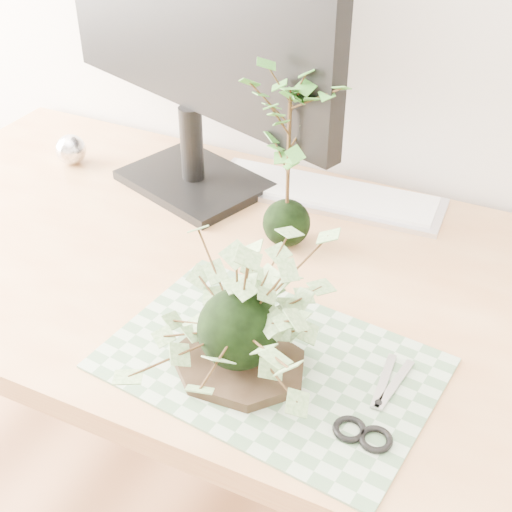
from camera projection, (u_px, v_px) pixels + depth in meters
name	position (u px, v px, depth m)	size (l,w,h in m)	color
desk	(304.00, 330.00, 1.13)	(1.60, 0.70, 0.74)	tan
cutting_mat	(270.00, 363.00, 0.94)	(0.42, 0.28, 0.00)	#507552
stone_dish	(239.00, 364.00, 0.92)	(0.19, 0.19, 0.01)	black
ivy_kokedama	(238.00, 298.00, 0.86)	(0.38, 0.38, 0.21)	black
maple_kokedama	(290.00, 115.00, 1.04)	(0.23, 0.23, 0.32)	black
keyboard	(327.00, 194.00, 1.29)	(0.43, 0.15, 0.02)	silver
monitor	(187.00, 9.00, 1.15)	(0.61, 0.26, 0.56)	black
foil_ball	(71.00, 149.00, 1.38)	(0.06, 0.06, 0.06)	white
scissors	(370.00, 422.00, 0.85)	(0.07, 0.17, 0.01)	#969696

